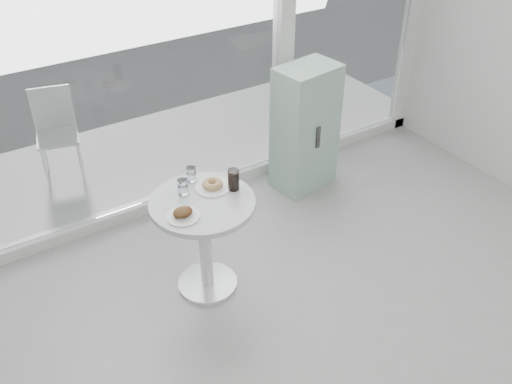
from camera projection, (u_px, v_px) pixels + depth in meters
storefront at (195, 4)px, 4.29m from camera, size 5.00×0.14×3.00m
main_table at (204, 227)px, 3.94m from camera, size 0.72×0.72×0.77m
patio_deck at (162, 152)px, 5.77m from camera, size 5.60×1.60×0.05m
mint_cabinet at (305, 128)px, 5.04m from camera, size 0.58×0.43×1.16m
patio_chair at (56, 128)px, 5.16m from camera, size 0.44×0.44×0.83m
plate_fritter at (183, 214)px, 3.66m from camera, size 0.22×0.22×0.07m
plate_donut at (213, 185)px, 3.93m from camera, size 0.25×0.25×0.06m
water_tumbler_a at (183, 188)px, 3.85m from camera, size 0.07×0.07×0.11m
water_tumbler_b at (191, 175)px, 3.98m from camera, size 0.07×0.07×0.11m
cola_glass at (234, 180)px, 3.89m from camera, size 0.08×0.08×0.15m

